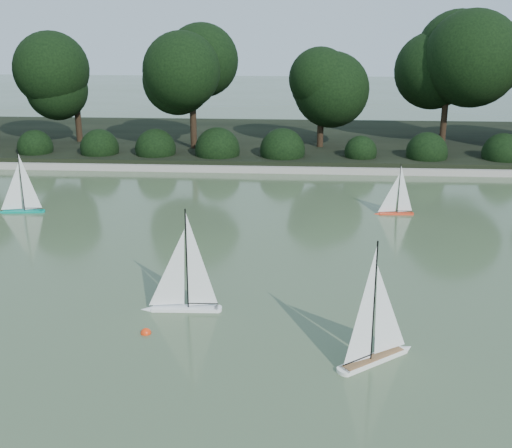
% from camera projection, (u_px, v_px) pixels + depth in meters
% --- Properties ---
extents(ground, '(80.00, 80.00, 0.00)m').
position_uv_depth(ground, '(275.00, 307.00, 9.92)').
color(ground, '#3B4D2E').
rests_on(ground, ground).
extents(pond_coping, '(40.00, 0.35, 0.18)m').
position_uv_depth(pond_coping, '(287.00, 169.00, 18.43)').
color(pond_coping, gray).
rests_on(pond_coping, ground).
extents(far_bank, '(40.00, 8.00, 0.30)m').
position_uv_depth(far_bank, '(289.00, 141.00, 22.21)').
color(far_bank, black).
rests_on(far_bank, ground).
extents(tree_line, '(26.31, 3.93, 4.39)m').
position_uv_depth(tree_line, '(330.00, 72.00, 19.87)').
color(tree_line, black).
rests_on(tree_line, ground).
extents(shrub_hedge, '(29.10, 1.10, 1.10)m').
position_uv_depth(shrub_hedge, '(288.00, 151.00, 19.17)').
color(shrub_hedge, black).
rests_on(shrub_hedge, ground).
extents(sailboat_white_a, '(1.26, 0.25, 1.72)m').
position_uv_depth(sailboat_white_a, '(178.00, 294.00, 9.75)').
color(sailboat_white_a, white).
rests_on(sailboat_white_a, ground).
extents(sailboat_white_b, '(1.13, 0.94, 1.79)m').
position_uv_depth(sailboat_white_b, '(380.00, 340.00, 8.34)').
color(sailboat_white_b, white).
rests_on(sailboat_white_b, ground).
extents(sailboat_orange, '(0.92, 0.19, 1.25)m').
position_uv_depth(sailboat_orange, '(393.00, 206.00, 14.51)').
color(sailboat_orange, red).
rests_on(sailboat_orange, ground).
extents(sailboat_teal, '(1.12, 0.28, 1.52)m').
position_uv_depth(sailboat_teal, '(18.00, 202.00, 14.64)').
color(sailboat_teal, '#038871').
rests_on(sailboat_teal, ground).
extents(race_buoy, '(0.15, 0.15, 0.15)m').
position_uv_depth(race_buoy, '(146.00, 333.00, 9.11)').
color(race_buoy, red).
rests_on(race_buoy, ground).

